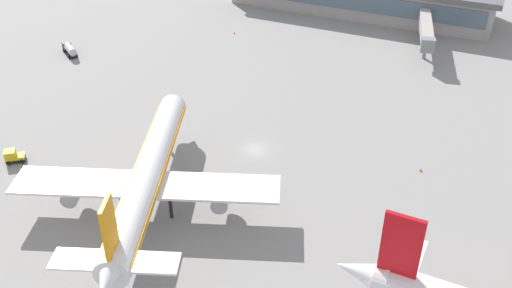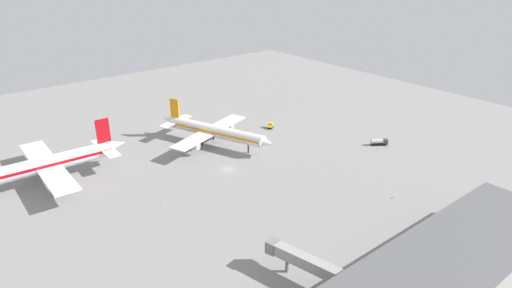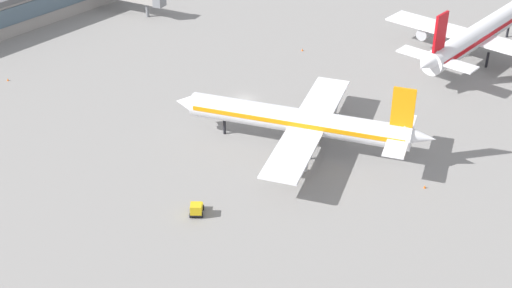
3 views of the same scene
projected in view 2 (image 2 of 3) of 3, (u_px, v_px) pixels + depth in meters
The scene contains 10 objects.
ground at pixel (228, 169), 153.43m from camera, with size 288.00×288.00×0.00m, color gray.
terminal_building at pixel (447, 271), 97.16m from camera, with size 74.50×20.90×9.86m.
airplane_at_gate at pixel (214, 131), 171.09m from camera, with size 40.16×48.75×15.42m.
airplane_taxiing at pixel (41, 165), 142.02m from camera, with size 56.50×45.24×17.20m.
baggage_tug at pixel (270, 125), 189.05m from camera, with size 3.75×3.61×2.30m.
fuel_truck at pixel (379, 142), 172.25m from camera, with size 6.25×5.16×2.50m.
jet_bridge at pixel (309, 263), 99.31m from camera, with size 7.77×23.21×6.74m.
safety_cone_near_gate at pixel (392, 197), 135.39m from camera, with size 0.44×0.44×0.60m, color #EA590C.
safety_cone_mid_apron at pixel (161, 202), 132.86m from camera, with size 0.44×0.44×0.60m, color #EA590C.
safety_cone_far_side at pixel (176, 127), 189.73m from camera, with size 0.44×0.44×0.60m, color #EA590C.
Camera 2 is at (-79.40, -112.70, 68.58)m, focal length 31.54 mm.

